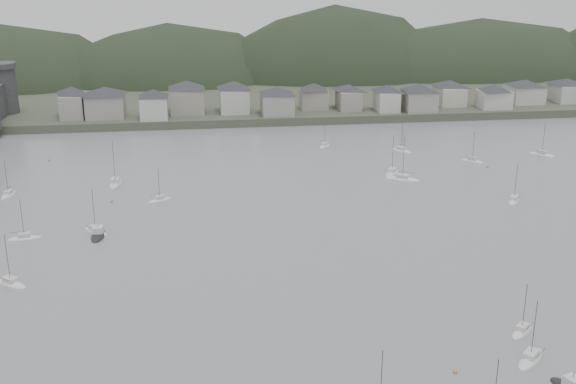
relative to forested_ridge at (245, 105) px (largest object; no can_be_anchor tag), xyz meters
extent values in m
cube|color=#383D2D|center=(-4.83, 25.60, 12.78)|extent=(900.00, 250.00, 3.00)
ellipsoid|color=black|center=(-115.70, 2.54, 1.14)|extent=(138.98, 92.48, 81.13)
ellipsoid|color=black|center=(-37.13, 3.46, 1.32)|extent=(132.08, 90.41, 79.74)
ellipsoid|color=black|center=(45.82, 3.53, -1.39)|extent=(133.88, 88.37, 101.41)
ellipsoid|color=black|center=(121.12, -1.49, 0.97)|extent=(165.81, 81.78, 82.55)
cylinder|color=#2D2D2F|center=(-96.83, -75.40, 22.78)|extent=(10.00, 10.00, 17.00)
cube|color=gray|center=(-69.83, -87.44, 18.58)|extent=(8.34, 12.91, 8.59)
pyramid|color=#26262B|center=(-69.83, -87.44, 24.37)|extent=(15.78, 15.78, 3.01)
cube|color=gray|center=(-58.15, -88.08, 18.46)|extent=(13.68, 13.35, 8.36)
pyramid|color=#26262B|center=(-58.15, -88.08, 24.11)|extent=(20.07, 20.07, 2.93)
cube|color=#B0ADA5|center=(-40.41, -93.38, 18.32)|extent=(9.78, 10.20, 8.08)
pyramid|color=#26262B|center=(-40.41, -93.38, 23.78)|extent=(14.83, 14.83, 2.83)
cube|color=gray|center=(-28.35, -83.75, 18.83)|extent=(12.59, 13.33, 9.09)
pyramid|color=#26262B|center=(-28.35, -83.75, 24.97)|extent=(19.24, 19.24, 3.18)
cube|color=#B0ADA5|center=(-10.58, -85.30, 18.72)|extent=(10.74, 12.17, 8.87)
pyramid|color=#26262B|center=(-10.58, -85.30, 24.70)|extent=(17.01, 17.01, 3.10)
cube|color=gray|center=(5.09, -91.87, 18.13)|extent=(11.63, 12.09, 7.69)
pyramid|color=#26262B|center=(5.09, -91.87, 23.32)|extent=(17.61, 17.61, 2.69)
cube|color=gray|center=(20.42, -83.21, 18.00)|extent=(10.37, 9.35, 7.44)
pyramid|color=#26262B|center=(20.42, -83.21, 23.03)|extent=(14.65, 14.65, 2.60)
cube|color=gray|center=(33.79, -85.61, 17.90)|extent=(8.24, 12.20, 7.22)
pyramid|color=#26262B|center=(33.79, -85.61, 22.77)|extent=(15.17, 15.17, 2.53)
cube|color=#B0ADA5|center=(47.66, -90.85, 18.02)|extent=(8.06, 10.91, 7.46)
pyramid|color=#26262B|center=(47.66, -90.85, 23.05)|extent=(14.08, 14.08, 2.61)
cube|color=gray|center=(59.98, -92.34, 18.12)|extent=(11.73, 11.78, 7.66)
pyramid|color=#26262B|center=(59.98, -92.34, 23.29)|extent=(17.46, 17.46, 2.68)
cube|color=#B0ADA5|center=(75.80, -82.49, 17.95)|extent=(10.19, 13.02, 7.33)
pyramid|color=#26262B|center=(75.80, -82.49, 22.90)|extent=(17.23, 17.23, 2.57)
cube|color=#B0ADA5|center=(90.71, -91.34, 17.72)|extent=(11.70, 9.81, 6.88)
pyramid|color=#26262B|center=(90.71, -91.34, 22.36)|extent=(15.97, 15.97, 2.41)
cube|color=#B0ADA5|center=(107.57, -82.49, 17.78)|extent=(12.83, 12.48, 7.00)
pyramid|color=#26262B|center=(107.57, -82.49, 22.51)|extent=(18.79, 18.79, 2.45)
cube|color=#B0ADA5|center=(125.90, -81.98, 17.77)|extent=(11.07, 13.50, 6.97)
pyramid|color=#26262B|center=(125.90, -81.98, 22.47)|extent=(18.25, 18.25, 2.44)
ellipsoid|color=silver|center=(-48.15, -162.97, 11.33)|extent=(3.78, 9.76, 1.91)
cube|color=beige|center=(-48.15, -162.97, 12.59)|extent=(2.35, 3.49, 0.70)
cylinder|color=#3F3F42|center=(-48.15, -162.97, 17.45)|extent=(0.12, 0.12, 11.94)
cylinder|color=#3F3F42|center=(-48.02, -164.68, 13.14)|extent=(0.43, 4.29, 0.10)
ellipsoid|color=silver|center=(81.61, -150.47, 11.33)|extent=(7.56, 7.68, 1.63)
cube|color=beige|center=(81.61, -150.47, 12.45)|extent=(3.28, 3.30, 0.70)
cylinder|color=#3F3F42|center=(81.61, -150.47, 16.59)|extent=(0.12, 0.12, 10.20)
cylinder|color=#3F3F42|center=(80.59, -151.53, 13.00)|extent=(2.63, 2.71, 0.10)
ellipsoid|color=silver|center=(30.70, -169.99, 11.33)|extent=(9.95, 7.15, 1.92)
cube|color=beige|center=(30.70, -169.99, 12.60)|extent=(3.96, 3.42, 0.70)
cylinder|color=#3F3F42|center=(30.70, -169.99, 17.49)|extent=(0.12, 0.12, 12.02)
cylinder|color=#3F3F42|center=(32.24, -169.19, 13.15)|extent=(3.89, 2.07, 0.10)
ellipsoid|color=silver|center=(57.13, -154.58, 11.33)|extent=(6.94, 6.43, 1.44)
cube|color=beige|center=(57.13, -154.58, 12.35)|extent=(2.93, 2.84, 0.70)
cylinder|color=#3F3F42|center=(57.13, -154.58, 15.97)|extent=(0.12, 0.12, 8.97)
cylinder|color=#3F3F42|center=(56.15, -155.43, 12.90)|extent=(2.51, 2.19, 0.10)
ellipsoid|color=silver|center=(25.73, -254.56, 11.33)|extent=(6.43, 6.21, 1.35)
cube|color=beige|center=(25.73, -254.56, 12.31)|extent=(2.75, 2.71, 0.70)
cylinder|color=#3F3F42|center=(25.73, -254.56, 15.72)|extent=(0.12, 0.12, 8.47)
cylinder|color=#3F3F42|center=(26.62, -255.40, 12.86)|extent=(2.29, 2.16, 0.10)
ellipsoid|color=silver|center=(39.32, -139.80, 11.33)|extent=(6.65, 8.21, 1.62)
cube|color=beige|center=(39.32, -139.80, 12.45)|extent=(3.06, 3.36, 0.70)
cylinder|color=#3F3F42|center=(39.32, -139.80, 16.56)|extent=(0.12, 0.12, 10.15)
cylinder|color=#3F3F42|center=(40.13, -138.59, 13.00)|extent=(2.10, 3.10, 0.10)
ellipsoid|color=silver|center=(16.10, -130.39, 11.33)|extent=(5.62, 6.22, 1.27)
cube|color=beige|center=(16.10, -130.39, 12.27)|extent=(2.50, 2.61, 0.70)
cylinder|color=#3F3F42|center=(16.10, -130.39, 15.47)|extent=(0.12, 0.12, 7.97)
cylinder|color=#3F3F42|center=(15.37, -129.50, 12.82)|extent=(1.89, 2.28, 0.10)
ellipsoid|color=silver|center=(-35.64, -178.92, 11.33)|extent=(6.67, 4.98, 1.30)
cube|color=beige|center=(-35.64, -178.92, 12.28)|extent=(2.68, 2.35, 0.70)
cylinder|color=#3F3F42|center=(-35.64, -178.92, 15.54)|extent=(0.12, 0.12, 8.10)
cylinder|color=#3F3F42|center=(-36.66, -178.35, 12.83)|extent=(2.59, 1.51, 0.10)
ellipsoid|color=silver|center=(-61.68, -224.59, 11.33)|extent=(7.78, 6.73, 1.57)
cube|color=beige|center=(-61.68, -224.59, 12.42)|extent=(3.23, 3.03, 0.70)
cylinder|color=#3F3F42|center=(-61.68, -224.59, 16.39)|extent=(0.12, 0.12, 9.81)
cylinder|color=#3F3F42|center=(-62.81, -225.45, 12.97)|extent=(2.88, 2.21, 0.10)
ellipsoid|color=silver|center=(29.52, -163.46, 11.33)|extent=(7.20, 9.00, 1.78)
cube|color=beige|center=(29.52, -163.46, 12.52)|extent=(3.33, 3.67, 0.70)
cylinder|color=#3F3F42|center=(29.52, -163.46, 17.04)|extent=(0.12, 0.12, 11.10)
cylinder|color=#3F3F42|center=(28.65, -162.12, 13.07)|extent=(2.25, 3.41, 0.10)
ellipsoid|color=silver|center=(53.42, -191.57, 11.33)|extent=(6.54, 7.65, 1.54)
cube|color=beige|center=(53.42, -191.57, 12.40)|extent=(2.96, 3.17, 0.70)
cylinder|color=#3F3F42|center=(53.42, -191.57, 16.29)|extent=(0.12, 0.12, 9.61)
cylinder|color=#3F3F42|center=(54.24, -192.69, 12.95)|extent=(2.13, 2.85, 0.10)
ellipsoid|color=silver|center=(-64.07, -201.24, 11.33)|extent=(7.47, 3.34, 1.44)
cube|color=beige|center=(-64.07, -201.24, 12.36)|extent=(2.73, 1.94, 0.70)
cylinder|color=#3F3F42|center=(-64.07, -201.24, 15.99)|extent=(0.12, 0.12, 9.01)
cylinder|color=#3F3F42|center=(-65.36, -201.05, 12.91)|extent=(3.22, 0.58, 0.10)
ellipsoid|color=silver|center=(23.19, -262.81, 11.33)|extent=(7.43, 7.23, 1.57)
cube|color=beige|center=(23.19, -262.81, 12.42)|extent=(3.18, 3.15, 0.70)
cylinder|color=#3F3F42|center=(23.19, -262.81, 16.40)|extent=(0.12, 0.12, 9.82)
cylinder|color=#3F3F42|center=(24.22, -263.79, 12.97)|extent=(2.63, 2.51, 0.10)
ellipsoid|color=silver|center=(-49.13, -199.16, 11.33)|extent=(7.20, 7.65, 1.59)
cube|color=beige|center=(-49.13, -199.16, 12.43)|extent=(3.16, 3.25, 0.70)
cylinder|color=#3F3F42|center=(-49.13, -199.16, 16.46)|extent=(0.12, 0.12, 9.96)
cylinder|color=#3F3F42|center=(-50.09, -200.23, 12.98)|extent=(2.46, 2.75, 0.10)
ellipsoid|color=silver|center=(-74.74, -169.39, 11.33)|extent=(3.86, 7.80, 1.49)
cube|color=beige|center=(-74.74, -169.39, 12.38)|extent=(2.14, 2.89, 0.70)
cylinder|color=#3F3F42|center=(-74.74, -169.39, 16.15)|extent=(0.12, 0.12, 9.33)
cylinder|color=#3F3F42|center=(-75.01, -168.07, 12.93)|extent=(0.78, 3.31, 0.10)
cube|color=beige|center=(25.19, -271.31, 12.78)|extent=(2.68, 2.77, 1.40)
cylinder|color=#3F3F42|center=(25.19, -271.31, 13.68)|extent=(0.10, 0.10, 1.20)
ellipsoid|color=black|center=(-48.24, -201.82, 11.33)|extent=(3.33, 8.16, 1.76)
cube|color=beige|center=(-48.24, -201.82, 12.87)|extent=(2.38, 2.53, 1.40)
cylinder|color=#3F3F42|center=(-48.24, -201.82, 13.77)|extent=(0.10, 0.10, 1.20)
sphere|color=#AE6E3A|center=(-70.59, -136.04, 11.43)|extent=(0.70, 0.70, 0.70)
sphere|color=#AE6E3A|center=(59.11, -161.22, 11.43)|extent=(0.70, 0.70, 0.70)
sphere|color=#AE6E3A|center=(-47.65, -178.20, 11.43)|extent=(0.70, 0.70, 0.70)
sphere|color=#AE6E3A|center=(10.53, -264.60, 11.43)|extent=(0.70, 0.70, 0.70)
camera|label=1|loc=(-26.23, -350.92, 69.17)|focal=43.91mm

